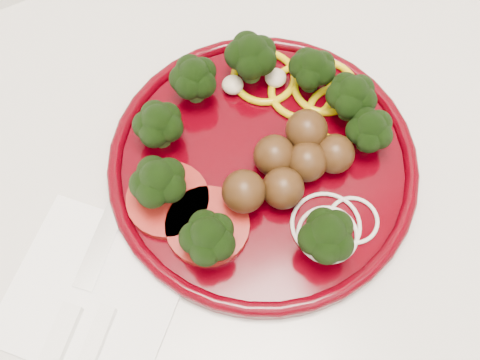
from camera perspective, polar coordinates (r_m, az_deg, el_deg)
name	(u,v)px	position (r m, az deg, el deg)	size (l,w,h in m)	color
counter	(135,342)	(1.01, -9.94, -14.91)	(2.40, 0.60, 0.90)	silver
plate	(265,153)	(0.58, 2.37, 2.57)	(0.30, 0.30, 0.06)	#3F0007
napkin	(95,291)	(0.56, -13.57, -10.19)	(0.15, 0.15, 0.00)	white
knife	(71,313)	(0.55, -15.74, -12.06)	(0.17, 0.18, 0.01)	silver
fork	(101,327)	(0.54, -13.04, -13.45)	(0.15, 0.16, 0.01)	white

